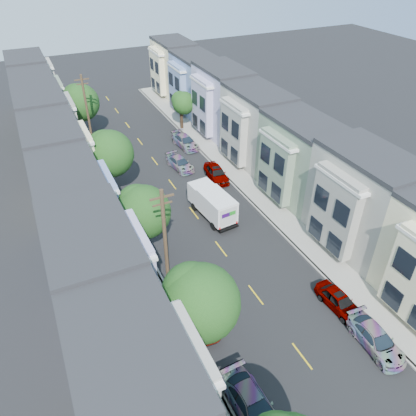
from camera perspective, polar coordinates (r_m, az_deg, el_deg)
ground at (r=32.21m, az=6.72°, el=-12.04°), size 160.00×160.00×0.00m
road_slab at (r=42.53m, az=-3.60°, el=1.41°), size 12.00×70.00×0.02m
curb_left at (r=41.11m, az=-11.43°, el=-0.51°), size 0.30×70.00×0.15m
curb_right at (r=44.66m, az=3.62°, el=3.29°), size 0.30×70.00×0.15m
sidewalk_left at (r=40.92m, az=-13.17°, el=-0.95°), size 2.60×70.00×0.15m
sidewalk_right at (r=45.22m, az=5.07°, el=3.65°), size 2.60×70.00×0.15m
centerline at (r=42.54m, az=-3.60°, el=1.40°), size 0.12×70.00×0.01m
townhouse_row_left at (r=40.65m, az=-18.32°, el=-2.34°), size 5.00×70.00×8.50m
townhouse_row_right at (r=47.06m, az=9.12°, el=4.56°), size 5.00×70.00×8.50m
tree_b at (r=23.92m, az=-1.28°, el=-13.28°), size 4.70×4.70×7.96m
tree_c at (r=32.21m, az=-9.22°, el=-0.64°), size 4.36×4.36×7.14m
tree_d at (r=41.25m, az=-13.75°, el=7.37°), size 4.70×4.70×7.40m
tree_e at (r=55.09m, az=-17.59°, el=13.91°), size 4.70×4.70×7.51m
tree_far_r at (r=56.92m, az=-3.54°, el=14.47°), size 3.10×3.10×5.23m
utility_pole_near at (r=27.95m, az=-5.92°, el=-6.13°), size 1.60×0.26×10.00m
utility_pole_far at (r=50.08m, az=-16.47°, el=12.07°), size 1.60×0.26×10.00m
fedex_truck at (r=38.92m, az=0.60°, el=0.74°), size 2.26×5.87×2.81m
lead_sedan at (r=47.75m, az=-3.97°, el=6.30°), size 2.40×4.51×1.29m
parked_left_b at (r=26.08m, az=6.31°, el=-25.86°), size 2.26×4.93×1.45m
parked_left_c at (r=29.77m, az=-0.95°, el=-15.03°), size 2.51×4.74×1.27m
parked_left_d at (r=40.07m, az=-9.51°, el=-0.30°), size 2.55×4.80×1.28m
parked_right_a at (r=30.65m, az=22.54°, el=-16.69°), size 2.14×4.60×1.35m
parked_right_b at (r=32.16m, az=17.93°, el=-12.32°), size 1.83×4.31×1.37m
parked_right_c at (r=45.36m, az=1.17°, el=4.92°), size 2.27×4.90×1.54m
parked_right_d at (r=52.76m, az=-3.22°, el=9.32°), size 2.46×4.92×1.42m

